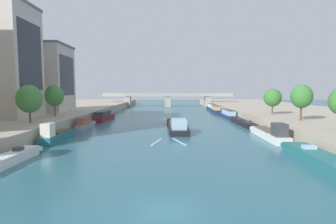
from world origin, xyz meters
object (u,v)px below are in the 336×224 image
moored_boat_right_lone (216,110)px  tree_right_midway (302,96)px  moored_boat_left_second (57,135)px  tree_right_third (273,98)px  tree_left_end_of_row (30,99)px  moored_boat_left_far (86,124)px  moored_boat_right_near (270,133)px  moored_boat_left_near (8,160)px  moored_boat_right_upstream (244,123)px  moored_boat_left_midway (104,116)px  moored_boat_right_far (228,114)px  tree_left_far (55,96)px  moored_boat_right_second (323,160)px  moored_boat_right_midway (212,107)px  bridge_far (168,98)px  barge_midriver (177,125)px

moored_boat_right_lone → tree_right_midway: (8.38, -42.55, 5.90)m
moored_boat_left_second → tree_right_third: (43.00, 19.96, 5.46)m
tree_left_end_of_row → tree_right_midway: 49.87m
moored_boat_left_far → moored_boat_right_near: bearing=-18.3°
moored_boat_left_near → moored_boat_right_upstream: 48.19m
moored_boat_left_second → tree_left_end_of_row: bearing=147.9°
moored_boat_left_midway → moored_boat_right_far: (35.32, 6.52, -0.07)m
moored_boat_left_midway → moored_boat_right_lone: (34.45, 21.86, 0.05)m
moored_boat_left_near → tree_left_far: 30.32m
moored_boat_left_second → tree_right_third: tree_right_third is taller
tree_right_midway → moored_boat_left_midway: bearing=154.2°
moored_boat_right_near → moored_boat_right_far: bearing=89.2°
tree_left_end_of_row → tree_right_third: (49.30, 16.01, -0.27)m
moored_boat_left_far → moored_boat_right_second: moored_boat_left_far is taller
moored_boat_right_near → moored_boat_left_near: bearing=-156.3°
moored_boat_right_near → moored_boat_right_lone: bearing=90.5°
moored_boat_right_midway → tree_left_far: 64.76m
moored_boat_right_midway → tree_left_end_of_row: (-42.22, -59.67, 5.60)m
tree_right_midway → bridge_far: size_ratio=0.11×
moored_boat_right_far → moored_boat_right_upstream: bearing=-90.0°
tree_left_end_of_row → barge_midriver: bearing=19.3°
barge_midriver → moored_boat_right_far: (16.00, 21.67, 0.21)m
moored_boat_left_midway → moored_boat_right_upstream: moored_boat_left_midway is taller
moored_boat_left_near → barge_midriver: bearing=53.3°
moored_boat_left_second → moored_boat_left_midway: (0.61, 28.27, 0.12)m
moored_boat_right_near → tree_left_end_of_row: size_ratio=2.10×
moored_boat_left_second → tree_right_midway: bearing=9.9°
moored_boat_left_near → tree_right_third: size_ratio=1.87×
tree_right_midway → moored_boat_right_far: bearing=105.4°
moored_boat_left_far → moored_boat_right_upstream: 36.14m
moored_boat_left_near → moored_boat_right_midway: (35.66, 76.86, 0.51)m
moored_boat_left_second → moored_boat_right_lone: 61.17m
moored_boat_right_lone → moored_boat_right_midway: bearing=86.3°
barge_midriver → tree_right_midway: bearing=-13.3°
moored_boat_left_midway → tree_left_end_of_row: size_ratio=2.01×
moored_boat_right_upstream → moored_boat_right_far: size_ratio=0.99×
tree_left_far → moored_boat_right_second: bearing=-34.4°
moored_boat_right_lone → bridge_far: (-17.09, 34.85, 3.10)m
tree_right_midway → moored_boat_left_far: bearing=171.7°
moored_boat_right_far → moored_boat_right_midway: 28.82m
tree_right_midway → moored_boat_right_second: bearing=-111.7°
moored_boat_left_second → moored_boat_right_near: 35.54m
moored_boat_right_second → tree_right_third: bearing=76.6°
moored_boat_right_upstream → tree_left_far: 43.57m
moored_boat_left_midway → tree_left_far: bearing=-120.7°
moored_boat_left_second → moored_boat_right_lone: (35.06, 50.12, 0.17)m
moored_boat_right_far → tree_right_midway: (7.50, -27.22, 6.03)m
moored_boat_left_second → moored_boat_right_far: 50.02m
moored_boat_right_upstream → moored_boat_right_midway: bearing=90.0°
moored_boat_left_second → moored_boat_right_second: bearing=-20.9°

